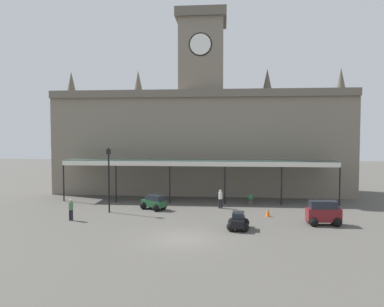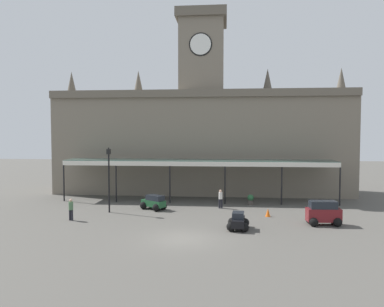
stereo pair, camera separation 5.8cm
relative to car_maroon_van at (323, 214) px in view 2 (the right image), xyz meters
name	(u,v)px [view 2 (the right image)]	position (x,y,z in m)	size (l,w,h in m)	color
ground_plane	(183,239)	(-9.80, -4.42, -0.81)	(140.00, 140.00, 0.00)	#514E48
station_building	(202,135)	(-9.80, 14.47, 5.69)	(32.45, 6.86, 20.07)	slate
entrance_canopy	(198,162)	(-9.80, 8.81, 3.11)	(26.58, 3.26, 4.08)	#38564C
car_maroon_van	(323,214)	(0.00, 0.00, 0.00)	(2.45, 1.68, 1.77)	maroon
car_black_sedan	(238,222)	(-6.23, -1.73, -0.30)	(1.63, 2.12, 1.19)	black
car_green_estate	(154,203)	(-13.40, 4.36, -0.24)	(2.43, 2.25, 1.27)	#1E512D
pedestrian_near_entrance	(71,209)	(-18.92, -0.28, 0.10)	(0.37, 0.34, 1.67)	black
pedestrian_crossing_forecourt	(221,198)	(-7.54, 5.44, 0.10)	(0.36, 0.34, 1.67)	black
victorian_lamppost	(109,173)	(-16.91, 2.82, 2.57)	(0.30, 0.30, 5.51)	black
traffic_cone	(268,213)	(-3.71, 2.40, -0.49)	(0.40, 0.40, 0.64)	orange
planter_forecourt_centre	(251,199)	(-4.75, 7.32, -0.32)	(0.60, 0.60, 0.96)	#47423D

